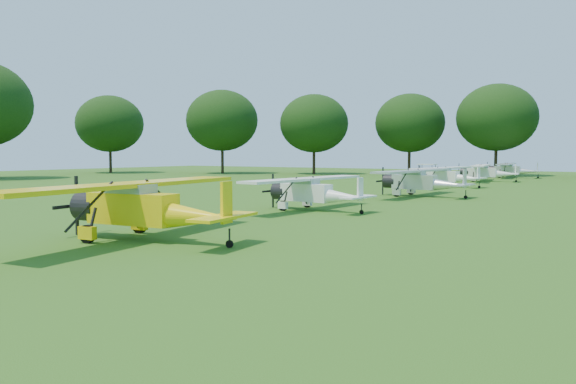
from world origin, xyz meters
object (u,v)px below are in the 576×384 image
object	(u,v)px
aircraft_6	(486,171)
aircraft_7	(511,169)
aircraft_5	(447,175)
golf_cart	(426,174)
aircraft_3	(313,190)
aircraft_4	(421,180)
aircraft_2	(144,204)

from	to	relation	value
aircraft_6	aircraft_7	world-z (taller)	aircraft_7
aircraft_5	golf_cart	bearing A→B (deg)	125.20
golf_cart	aircraft_6	bearing A→B (deg)	-7.99
aircraft_3	aircraft_5	distance (m)	25.72
aircraft_5	aircraft_7	world-z (taller)	aircraft_7
aircraft_4	aircraft_5	bearing A→B (deg)	102.18
aircraft_4	golf_cart	world-z (taller)	aircraft_4
aircraft_7	aircraft_4	bearing A→B (deg)	-94.05
aircraft_3	aircraft_6	world-z (taller)	aircraft_6
aircraft_2	golf_cart	world-z (taller)	aircraft_2
aircraft_2	aircraft_5	bearing A→B (deg)	83.72
golf_cart	aircraft_4	bearing A→B (deg)	-69.03
aircraft_7	aircraft_2	bearing A→B (deg)	-95.90
aircraft_5	aircraft_2	bearing A→B (deg)	-80.32
aircraft_4	aircraft_7	xyz separation A→B (m)	(-0.43, 36.04, -0.07)
aircraft_3	aircraft_6	distance (m)	37.88
aircraft_5	aircraft_6	bearing A→B (deg)	95.82
aircraft_4	aircraft_5	distance (m)	12.92
aircraft_2	aircraft_5	xyz separation A→B (m)	(-0.14, 38.46, -0.19)
aircraft_2	golf_cart	xyz separation A→B (m)	(-6.70, 52.09, -0.74)
aircraft_2	aircraft_3	size ratio (longest dim) A/B	1.18
aircraft_5	golf_cart	distance (m)	15.13
aircraft_3	aircraft_5	xyz separation A→B (m)	(-0.03, 25.72, 0.01)
aircraft_3	aircraft_7	distance (m)	48.99
aircraft_7	aircraft_5	bearing A→B (deg)	-98.16
aircraft_6	golf_cart	size ratio (longest dim) A/B	4.53
aircraft_3	aircraft_6	size ratio (longest dim) A/B	0.98
aircraft_7	golf_cart	size ratio (longest dim) A/B	4.53
aircraft_7	aircraft_6	bearing A→B (deg)	-97.91
aircraft_3	golf_cart	size ratio (longest dim) A/B	4.45
aircraft_5	aircraft_6	xyz separation A→B (m)	(0.78, 12.15, 0.01)
aircraft_4	golf_cart	size ratio (longest dim) A/B	4.79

